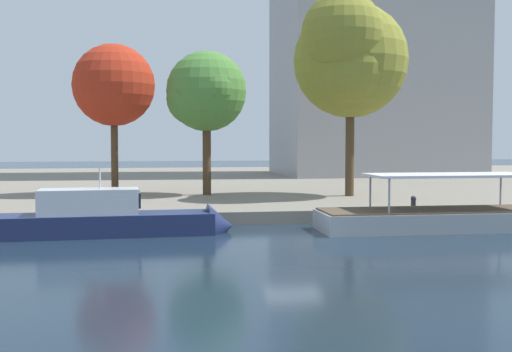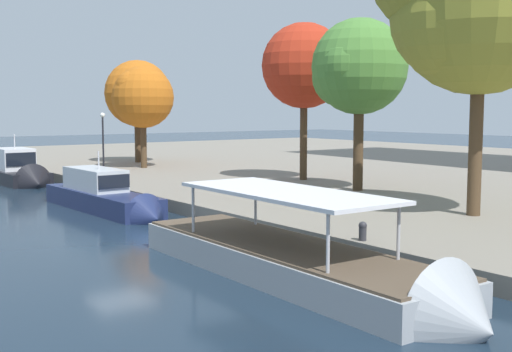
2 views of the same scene
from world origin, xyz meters
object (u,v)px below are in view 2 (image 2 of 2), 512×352
object	(u,v)px
lamp_post	(103,143)
tree_1	(355,69)
tree_2	(465,1)
tree_4	(140,93)
motor_yacht_1	(106,200)
mooring_bollard_0	(363,230)
tree_0	(305,68)
motor_yacht_0	(19,174)
tour_boat_2	(308,271)
tree_3	(143,96)

from	to	relation	value
lamp_post	tree_1	world-z (taller)	tree_1
tree_1	tree_2	distance (m)	9.89
lamp_post	tree_4	size ratio (longest dim) A/B	0.49
motor_yacht_1	mooring_bollard_0	world-z (taller)	motor_yacht_1
tree_0	lamp_post	bearing A→B (deg)	-130.69
motor_yacht_0	tree_1	bearing A→B (deg)	29.90
tour_boat_2	tree_4	size ratio (longest dim) A/B	1.57
mooring_bollard_0	tree_2	xyz separation A→B (m)	(-1.39, 7.35, 8.84)
tree_1	motor_yacht_0	bearing A→B (deg)	-148.47
motor_yacht_1	tree_3	world-z (taller)	tree_3
lamp_post	tree_4	distance (m)	13.88
mooring_bollard_0	tree_2	world-z (taller)	tree_2
tree_1	tour_boat_2	bearing A→B (deg)	-49.02
motor_yacht_1	tree_2	world-z (taller)	tree_2
tree_0	tree_2	xyz separation A→B (m)	(15.45, -4.32, 1.82)
tree_4	mooring_bollard_0	bearing A→B (deg)	-14.44
tree_0	mooring_bollard_0	bearing A→B (deg)	-34.72
mooring_bollard_0	tree_1	world-z (taller)	tree_1
tree_0	tree_2	distance (m)	16.14
tour_boat_2	tree_0	bearing A→B (deg)	140.83
motor_yacht_1	tree_1	world-z (taller)	tree_1
tour_boat_2	tree_2	size ratio (longest dim) A/B	1.08
motor_yacht_0	motor_yacht_1	world-z (taller)	motor_yacht_0
lamp_post	tree_0	size ratio (longest dim) A/B	0.43
tree_3	tree_0	bearing A→B (deg)	18.27
tree_2	mooring_bollard_0	bearing A→B (deg)	-79.30
tour_boat_2	tree_4	world-z (taller)	tree_4
motor_yacht_1	tree_3	size ratio (longest dim) A/B	1.35
tree_3	lamp_post	bearing A→B (deg)	-46.92
motor_yacht_0	mooring_bollard_0	world-z (taller)	motor_yacht_0
motor_yacht_0	tree_4	world-z (taller)	tree_4
tour_boat_2	tree_4	bearing A→B (deg)	161.93
tour_boat_2	tree_4	xyz separation A→B (m)	(-37.72, 13.07, 6.43)
tree_1	tree_0	bearing A→B (deg)	165.55
lamp_post	tree_2	size ratio (longest dim) A/B	0.34
tree_1	tree_4	xyz separation A→B (m)	(-25.77, -0.69, -0.80)
mooring_bollard_0	lamp_post	xyz separation A→B (m)	(-25.75, 1.30, 2.03)
tree_3	motor_yacht_0	bearing A→B (deg)	-92.34
lamp_post	tree_3	xyz separation A→B (m)	(-5.30, 5.67, 3.34)
tree_1	tree_3	distance (m)	20.70
tree_0	tree_3	xyz separation A→B (m)	(-14.22, -4.70, -1.65)
tour_boat_2	lamp_post	world-z (taller)	lamp_post
motor_yacht_0	tree_4	bearing A→B (deg)	110.60
mooring_bollard_0	tree_3	world-z (taller)	tree_3
motor_yacht_0	mooring_bollard_0	size ratio (longest dim) A/B	12.10
lamp_post	tree_2	distance (m)	26.01
motor_yacht_1	lamp_post	world-z (taller)	lamp_post
motor_yacht_0	tree_1	size ratio (longest dim) A/B	0.85
tree_2	motor_yacht_1	bearing A→B (deg)	-144.65
motor_yacht_1	mooring_bollard_0	distance (m)	16.06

